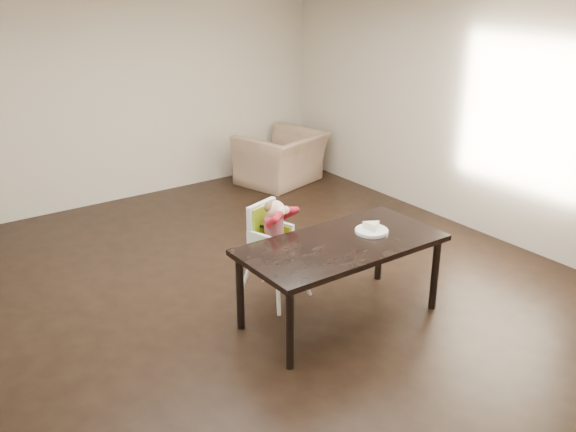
{
  "coord_description": "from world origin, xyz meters",
  "views": [
    {
      "loc": [
        -3.01,
        -4.54,
        3.01
      ],
      "look_at": [
        0.06,
        -0.25,
        0.92
      ],
      "focal_mm": 40.0,
      "sensor_mm": 36.0,
      "label": 1
    }
  ],
  "objects": [
    {
      "name": "armchair",
      "position": [
        2.12,
        2.8,
        0.49
      ],
      "size": [
        1.29,
        1.02,
        0.99
      ],
      "primitive_type": "imported",
      "rotation": [
        0.0,
        0.0,
        3.42
      ],
      "color": "tan",
      "rests_on": "ground"
    },
    {
      "name": "dining_table",
      "position": [
        0.33,
        -0.67,
        0.67
      ],
      "size": [
        1.8,
        0.9,
        0.75
      ],
      "color": "black",
      "rests_on": "ground"
    },
    {
      "name": "ground",
      "position": [
        0.0,
        0.0,
        0.0
      ],
      "size": [
        7.0,
        7.0,
        0.0
      ],
      "primitive_type": "plane",
      "color": "black",
      "rests_on": "ground"
    },
    {
      "name": "high_chair",
      "position": [
        0.06,
        0.01,
        0.7
      ],
      "size": [
        0.52,
        0.52,
        1.0
      ],
      "rotation": [
        0.0,
        0.0,
        0.3
      ],
      "color": "white",
      "rests_on": "ground"
    },
    {
      "name": "plate",
      "position": [
        0.7,
        -0.65,
        0.78
      ],
      "size": [
        0.34,
        0.34,
        0.09
      ],
      "rotation": [
        0.0,
        0.0,
        0.16
      ],
      "color": "white",
      "rests_on": "dining_table"
    },
    {
      "name": "room_walls",
      "position": [
        0.0,
        0.0,
        1.86
      ],
      "size": [
        6.02,
        7.02,
        2.71
      ],
      "color": "beige",
      "rests_on": "ground"
    }
  ]
}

